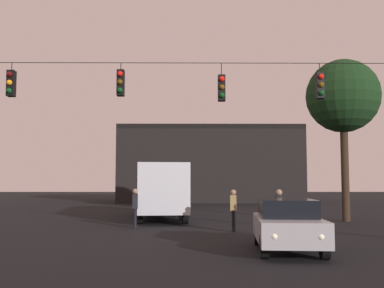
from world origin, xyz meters
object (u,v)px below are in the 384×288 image
city_bus (160,186)px  car_far_left (166,198)px  pedestrian_crossing_center (233,208)px  pedestrian_crossing_right (135,206)px  car_near_right (287,224)px  tree_left_silhouette (343,97)px  pedestrian_crossing_left (279,210)px

city_bus → car_far_left: size_ratio=2.54×
pedestrian_crossing_center → pedestrian_crossing_right: (-4.25, 1.53, 0.01)m
city_bus → car_near_right: (4.58, -13.63, -1.07)m
city_bus → tree_left_silhouette: bearing=-15.1°
pedestrian_crossing_center → tree_left_silhouette: bearing=39.5°
car_far_left → pedestrian_crossing_center: 20.46m
city_bus → tree_left_silhouette: 11.41m
pedestrian_crossing_right → city_bus: bearing=83.7°
pedestrian_crossing_right → tree_left_silhouette: (10.72, 3.80, 5.64)m
car_near_right → pedestrian_crossing_center: 5.69m
pedestrian_crossing_right → car_far_left: bearing=88.5°
city_bus → car_far_left: bearing=91.2°
car_near_right → tree_left_silhouette: size_ratio=0.51×
pedestrian_crossing_right → tree_left_silhouette: tree_left_silhouette is taller
pedestrian_crossing_left → pedestrian_crossing_center: pedestrian_crossing_left is taller
car_near_right → pedestrian_crossing_left: 3.52m
tree_left_silhouette → city_bus: bearing=164.9°
car_far_left → pedestrian_crossing_left: pedestrian_crossing_left is taller
tree_left_silhouette → pedestrian_crossing_right: bearing=-160.5°
city_bus → car_near_right: bearing=-71.4°
pedestrian_crossing_right → tree_left_silhouette: bearing=19.5°
city_bus → pedestrian_crossing_left: (5.02, -10.14, -0.85)m
pedestrian_crossing_left → tree_left_silhouette: (4.98, 7.44, 5.63)m
car_far_left → car_near_right: bearing=-79.4°
pedestrian_crossing_center → city_bus: bearing=113.7°
city_bus → tree_left_silhouette: (10.00, -2.70, 4.78)m
pedestrian_crossing_left → city_bus: bearing=116.3°
car_near_right → tree_left_silhouette: tree_left_silhouette is taller
city_bus → car_far_left: 12.12m
car_near_right → pedestrian_crossing_right: (-5.30, 7.12, 0.21)m
car_near_right → car_far_left: same height
pedestrian_crossing_right → car_near_right: bearing=-53.3°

